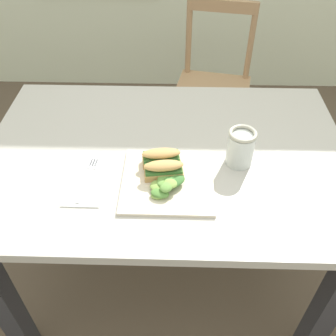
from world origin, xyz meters
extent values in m
plane|color=brown|center=(0.00, 0.00, 0.00)|extent=(7.80, 7.80, 0.00)
cube|color=#BCB7AD|center=(0.02, 0.18, 0.72)|extent=(1.19, 0.82, 0.03)
cube|color=#2D2D33|center=(-0.51, -0.16, 0.35)|extent=(0.07, 0.07, 0.71)
cube|color=#2D2D33|center=(0.55, -0.16, 0.35)|extent=(0.07, 0.07, 0.71)
cube|color=#2D2D33|center=(-0.51, 0.52, 0.35)|extent=(0.07, 0.07, 0.71)
cube|color=#2D2D33|center=(0.55, 0.52, 0.35)|extent=(0.07, 0.07, 0.71)
cylinder|color=tan|center=(0.04, 0.92, 0.21)|extent=(0.03, 0.03, 0.43)
cylinder|color=tan|center=(0.38, 0.85, 0.21)|extent=(0.03, 0.03, 0.43)
cylinder|color=tan|center=(0.11, 1.25, 0.21)|extent=(0.03, 0.03, 0.43)
cylinder|color=tan|center=(0.44, 1.19, 0.21)|extent=(0.03, 0.03, 0.43)
cube|color=tan|center=(0.24, 1.05, 0.44)|extent=(0.47, 0.47, 0.02)
cylinder|color=tan|center=(0.11, 1.26, 0.66)|extent=(0.03, 0.03, 0.42)
cylinder|color=tan|center=(0.44, 1.20, 0.66)|extent=(0.03, 0.03, 0.42)
cube|color=tan|center=(0.28, 1.23, 0.84)|extent=(0.36, 0.10, 0.06)
cube|color=beige|center=(0.03, 0.04, 0.74)|extent=(0.27, 0.27, 0.01)
cube|color=tan|center=(0.02, 0.05, 0.76)|extent=(0.12, 0.06, 0.02)
cube|color=#3D7033|center=(0.02, 0.06, 0.78)|extent=(0.11, 0.06, 0.01)
ellipsoid|color=tan|center=(0.02, 0.05, 0.79)|extent=(0.12, 0.06, 0.02)
cube|color=tan|center=(0.01, 0.11, 0.76)|extent=(0.12, 0.06, 0.02)
cube|color=#3D7033|center=(0.01, 0.11, 0.78)|extent=(0.11, 0.06, 0.01)
ellipsoid|color=tan|center=(0.01, 0.11, 0.79)|extent=(0.12, 0.06, 0.02)
ellipsoid|color=#84A84C|center=(0.01, -0.03, 0.76)|extent=(0.05, 0.04, 0.01)
ellipsoid|color=#3D7033|center=(0.03, 0.02, 0.76)|extent=(0.07, 0.06, 0.01)
ellipsoid|color=#3D7033|center=(0.05, 0.02, 0.77)|extent=(0.07, 0.07, 0.02)
ellipsoid|color=#6B9E47|center=(0.03, -0.01, 0.77)|extent=(0.05, 0.05, 0.02)
ellipsoid|color=#84A84C|center=(0.00, 0.01, 0.76)|extent=(0.06, 0.06, 0.01)
ellipsoid|color=#518438|center=(0.04, 0.02, 0.76)|extent=(0.05, 0.05, 0.01)
ellipsoid|color=#6B9E47|center=(0.05, 0.03, 0.76)|extent=(0.04, 0.05, 0.02)
ellipsoid|color=#84A84C|center=(0.04, 0.00, 0.78)|extent=(0.05, 0.05, 0.01)
ellipsoid|color=#6B9E47|center=(0.02, 0.01, 0.77)|extent=(0.05, 0.05, 0.01)
ellipsoid|color=#6B9E47|center=(0.03, 0.02, 0.77)|extent=(0.08, 0.06, 0.01)
ellipsoid|color=#3D7033|center=(0.04, 0.02, 0.77)|extent=(0.04, 0.03, 0.02)
ellipsoid|color=#6B9E47|center=(0.02, 0.03, 0.76)|extent=(0.05, 0.05, 0.01)
ellipsoid|color=#518438|center=(0.01, -0.03, 0.76)|extent=(0.06, 0.05, 0.01)
cube|color=white|center=(-0.21, 0.04, 0.74)|extent=(0.11, 0.21, 0.00)
cube|color=silver|center=(-0.21, 0.02, 0.75)|extent=(0.03, 0.14, 0.00)
cube|color=silver|center=(-0.21, 0.11, 0.75)|extent=(0.03, 0.05, 0.00)
cube|color=#38383D|center=(-0.20, 0.11, 0.75)|extent=(0.01, 0.03, 0.00)
cube|color=#38383D|center=(-0.20, 0.11, 0.75)|extent=(0.01, 0.03, 0.00)
cube|color=#38383D|center=(-0.21, 0.12, 0.75)|extent=(0.01, 0.03, 0.00)
cylinder|color=#C67528|center=(0.25, 0.14, 0.78)|extent=(0.08, 0.08, 0.09)
cylinder|color=silver|center=(0.25, 0.14, 0.79)|extent=(0.08, 0.08, 0.11)
torus|color=#B7B29E|center=(0.25, 0.14, 0.85)|extent=(0.09, 0.09, 0.01)
camera|label=1|loc=(0.05, -0.74, 1.52)|focal=39.75mm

